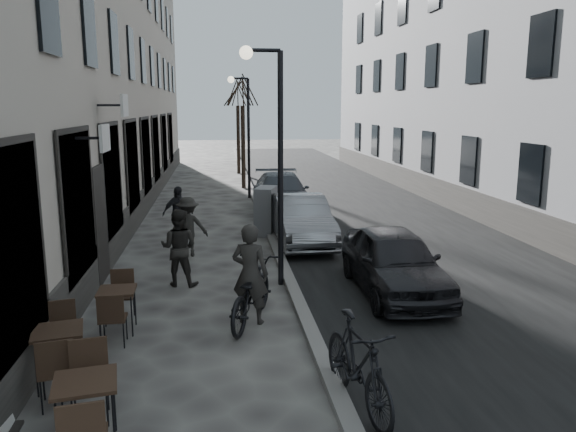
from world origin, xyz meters
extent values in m
cube|color=black|center=(3.85, 16.00, 0.00)|extent=(7.30, 60.00, 0.00)
cube|color=slate|center=(0.20, 16.00, 0.06)|extent=(0.25, 60.00, 0.12)
cube|color=gray|center=(9.50, 16.50, 8.00)|extent=(4.00, 35.00, 16.00)
cylinder|color=black|center=(0.00, 6.00, 2.50)|extent=(0.12, 0.12, 5.00)
cylinder|color=black|center=(-0.35, 6.00, 5.00)|extent=(0.70, 0.08, 0.08)
sphere|color=#FFF2CC|center=(-0.70, 6.00, 4.95)|extent=(0.28, 0.28, 0.28)
cylinder|color=black|center=(0.00, 18.00, 2.50)|extent=(0.12, 0.12, 5.00)
cylinder|color=black|center=(-0.35, 18.00, 5.00)|extent=(0.70, 0.08, 0.08)
sphere|color=#FFF2CC|center=(-0.70, 18.00, 4.95)|extent=(0.28, 0.28, 0.28)
cylinder|color=black|center=(-0.10, 21.00, 1.95)|extent=(0.20, 0.20, 3.90)
cylinder|color=black|center=(-0.10, 27.00, 1.95)|extent=(0.20, 0.20, 3.90)
cube|color=black|center=(-2.88, 0.24, 0.83)|extent=(0.80, 0.80, 0.04)
cylinder|color=black|center=(-2.54, 0.00, 0.40)|extent=(0.03, 0.03, 0.80)
cylinder|color=black|center=(-3.21, 0.48, 0.40)|extent=(0.03, 0.03, 0.80)
cylinder|color=black|center=(-2.64, 0.58, 0.40)|extent=(0.03, 0.03, 0.80)
cube|color=black|center=(-3.61, 1.87, 0.80)|extent=(0.80, 0.80, 0.04)
cylinder|color=black|center=(-3.82, 1.54, 0.39)|extent=(0.03, 0.03, 0.78)
cylinder|color=black|center=(-3.27, 1.66, 0.39)|extent=(0.03, 0.03, 0.78)
cylinder|color=black|center=(-3.94, 2.09, 0.39)|extent=(0.03, 0.03, 0.78)
cylinder|color=black|center=(-3.39, 2.21, 0.39)|extent=(0.03, 0.03, 0.78)
cube|color=black|center=(-3.12, 3.73, 0.75)|extent=(0.65, 0.65, 0.04)
cylinder|color=black|center=(-3.37, 3.45, 0.36)|extent=(0.02, 0.02, 0.73)
cylinder|color=black|center=(-2.85, 3.47, 0.36)|extent=(0.02, 0.02, 0.73)
cylinder|color=black|center=(-3.39, 3.98, 0.36)|extent=(0.02, 0.02, 0.73)
cylinder|color=black|center=(-2.86, 4.00, 0.36)|extent=(0.02, 0.02, 0.73)
cube|color=slate|center=(0.10, 10.96, 0.73)|extent=(0.80, 1.09, 1.46)
imported|color=black|center=(-0.80, 3.86, 0.56)|extent=(1.45, 2.27, 1.13)
imported|color=#282623|center=(-0.80, 3.86, 0.92)|extent=(0.78, 0.65, 1.84)
imported|color=black|center=(-2.21, 6.23, 0.85)|extent=(0.97, 0.83, 1.70)
imported|color=black|center=(-2.13, 8.70, 0.78)|extent=(1.04, 0.64, 1.57)
imported|color=black|center=(-2.51, 10.51, 0.80)|extent=(1.02, 0.76, 1.60)
imported|color=black|center=(2.30, 5.15, 0.69)|extent=(1.64, 4.04, 1.37)
imported|color=gray|center=(1.00, 9.73, 0.68)|extent=(1.53, 4.16, 1.36)
imported|color=#3A3E45|center=(1.00, 14.72, 0.70)|extent=(2.06, 4.88, 1.41)
imported|color=black|center=(0.40, 0.72, 0.61)|extent=(0.92, 2.11, 1.22)
camera|label=1|loc=(-1.33, -5.84, 3.89)|focal=35.00mm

